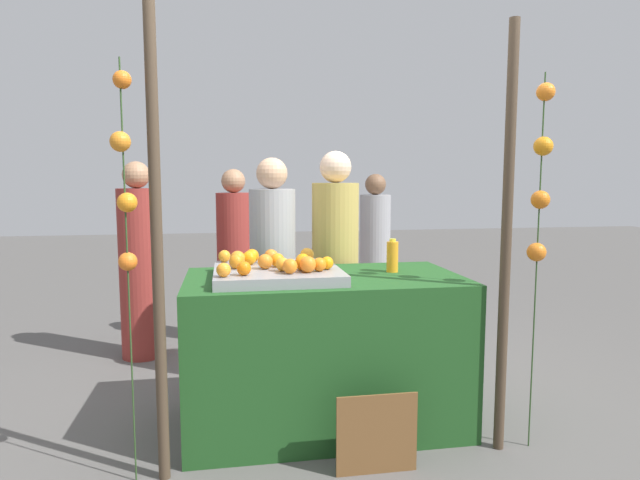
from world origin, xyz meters
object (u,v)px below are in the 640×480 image
at_px(juice_bottle, 392,256).
at_px(vendor_left, 273,280).
at_px(orange_0, 238,258).
at_px(chalkboard_sign, 377,435).
at_px(stall_counter, 324,350).
at_px(orange_1, 277,260).
at_px(vendor_right, 335,276).

distance_m(juice_bottle, vendor_left, 0.97).
height_order(orange_0, chalkboard_sign, orange_0).
bearing_deg(juice_bottle, stall_counter, -170.88).
distance_m(orange_1, vendor_left, 0.73).
bearing_deg(juice_bottle, orange_0, 178.90).
relative_size(juice_bottle, vendor_right, 0.12).
bearing_deg(vendor_left, vendor_right, -2.01).
bearing_deg(chalkboard_sign, vendor_right, 87.97).
relative_size(orange_0, chalkboard_sign, 0.21).
xyz_separation_m(orange_0, vendor_right, (0.71, 0.60, -0.23)).
xyz_separation_m(vendor_left, vendor_right, (0.45, -0.02, 0.02)).
relative_size(stall_counter, vendor_right, 0.97).
xyz_separation_m(orange_0, chalkboard_sign, (0.67, -0.70, -0.81)).
xyz_separation_m(orange_1, vendor_left, (0.03, 0.69, -0.25)).
distance_m(orange_0, vendor_right, 0.96).
height_order(stall_counter, orange_0, orange_0).
relative_size(orange_0, vendor_right, 0.05).
height_order(juice_bottle, vendor_right, vendor_right).
height_order(chalkboard_sign, vendor_left, vendor_left).
xyz_separation_m(orange_1, juice_bottle, (0.72, 0.06, -0.00)).
bearing_deg(chalkboard_sign, orange_0, 133.45).
bearing_deg(vendor_left, stall_counter, -70.49).
distance_m(orange_1, chalkboard_sign, 1.11).
distance_m(orange_1, vendor_right, 0.86).
relative_size(stall_counter, chalkboard_sign, 3.83).
bearing_deg(vendor_right, vendor_left, 177.99).
bearing_deg(stall_counter, vendor_left, 109.51).
height_order(orange_1, chalkboard_sign, orange_1).
height_order(stall_counter, chalkboard_sign, stall_counter).
height_order(stall_counter, orange_1, orange_1).
xyz_separation_m(chalkboard_sign, vendor_left, (-0.41, 1.32, 0.56)).
bearing_deg(juice_bottle, vendor_right, 111.24).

